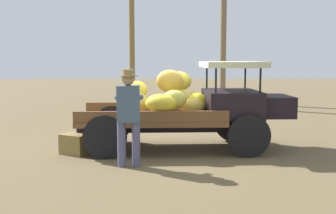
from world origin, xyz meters
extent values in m
plane|color=brown|center=(0.00, 0.00, 0.00)|extent=(60.00, 60.00, 0.00)
cube|color=black|center=(-0.03, -0.08, 0.47)|extent=(4.01, 0.50, 0.16)
cylinder|color=black|center=(1.41, 0.74, 0.42)|extent=(0.85, 0.15, 0.85)
cylinder|color=black|center=(1.43, -0.86, 0.42)|extent=(0.85, 0.15, 0.85)
cylinder|color=black|center=(-1.39, 0.70, 0.42)|extent=(0.85, 0.15, 0.85)
cylinder|color=black|center=(-1.37, -0.90, 0.42)|extent=(0.85, 0.15, 0.85)
cube|color=brown|center=(-0.48, -0.09, 0.65)|extent=(3.03, 1.77, 0.10)
cube|color=brown|center=(-0.49, 0.71, 0.81)|extent=(3.00, 0.13, 0.22)
cube|color=brown|center=(-0.47, -0.89, 0.81)|extent=(3.00, 0.13, 0.22)
cube|color=black|center=(1.22, -0.06, 0.98)|extent=(1.12, 1.54, 0.55)
cube|color=black|center=(2.12, -0.05, 0.92)|extent=(0.72, 1.07, 0.44)
cylinder|color=black|center=(1.65, 0.59, 1.53)|extent=(0.04, 0.04, 0.55)
cylinder|color=black|center=(1.67, -0.70, 1.53)|extent=(0.04, 0.04, 0.55)
cylinder|color=black|center=(0.77, 0.58, 1.53)|extent=(0.04, 0.04, 0.55)
cylinder|color=black|center=(0.79, -0.71, 1.53)|extent=(0.04, 0.04, 0.55)
cube|color=beige|center=(1.22, -0.06, 1.80)|extent=(1.24, 1.54, 0.12)
ellipsoid|color=gold|center=(-0.02, -0.58, 1.11)|extent=(0.53, 0.54, 0.51)
ellipsoid|color=gold|center=(-0.76, -0.12, 1.01)|extent=(0.49, 0.53, 0.47)
ellipsoid|color=gold|center=(0.51, 0.08, 0.97)|extent=(0.73, 0.74, 0.56)
ellipsoid|color=yellow|center=(-0.04, 0.19, 1.34)|extent=(0.62, 0.64, 0.47)
ellipsoid|color=gold|center=(-0.28, -0.68, 1.05)|extent=(0.71, 0.62, 0.44)
ellipsoid|color=gold|center=(0.39, -0.28, 0.93)|extent=(0.51, 0.52, 0.48)
ellipsoid|color=tan|center=(0.26, 0.21, 1.03)|extent=(0.72, 0.71, 0.62)
ellipsoid|color=yellow|center=(0.12, 0.49, 1.42)|extent=(0.79, 0.71, 0.51)
ellipsoid|color=yellow|center=(-0.79, 0.01, 1.26)|extent=(0.52, 0.53, 0.50)
ellipsoid|color=gold|center=(-0.09, -0.02, 1.45)|extent=(0.63, 0.57, 0.59)
cylinder|color=#4F5273|center=(-1.00, -1.49, 0.40)|extent=(0.15, 0.15, 0.81)
cylinder|color=#4F5273|center=(-0.74, -1.48, 0.40)|extent=(0.15, 0.15, 0.81)
cube|color=#435A75|center=(-0.87, -1.48, 1.13)|extent=(0.40, 0.25, 0.65)
cylinder|color=#435A75|center=(-0.97, -1.39, 1.23)|extent=(0.33, 0.37, 0.10)
cylinder|color=#435A75|center=(-0.77, -1.38, 1.23)|extent=(0.32, 0.38, 0.10)
sphere|color=#A07B5A|center=(-0.87, -1.48, 1.56)|extent=(0.22, 0.22, 0.22)
cylinder|color=olive|center=(-0.87, -1.48, 1.63)|extent=(0.34, 0.34, 0.02)
cylinder|color=olive|center=(-0.87, -1.48, 1.69)|extent=(0.20, 0.20, 0.10)
cube|color=olive|center=(-2.03, -0.49, 0.20)|extent=(0.66, 0.60, 0.41)
cylinder|color=#78644B|center=(2.27, 7.60, 3.67)|extent=(0.25, 0.25, 7.33)
camera|label=1|loc=(-0.37, -8.64, 1.93)|focal=43.54mm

